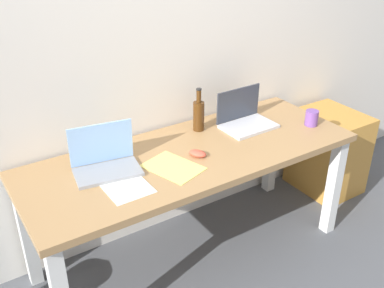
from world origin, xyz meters
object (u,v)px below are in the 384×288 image
(laptop_right, at_px, (245,119))
(beer_bottle, at_px, (199,115))
(computer_mouse, at_px, (197,154))
(filing_cabinet, at_px, (328,152))
(desk, at_px, (192,166))
(laptop_left, at_px, (105,161))
(coffee_mug, at_px, (312,118))

(laptop_right, distance_m, beer_bottle, 0.30)
(computer_mouse, height_order, filing_cabinet, computer_mouse)
(desk, bearing_deg, laptop_right, 13.25)
(desk, relative_size, laptop_left, 5.28)
(desk, bearing_deg, filing_cabinet, 4.12)
(coffee_mug, bearing_deg, laptop_right, 148.33)
(laptop_right, xyz_separation_m, filing_cabinet, (0.82, -0.02, -0.47))
(beer_bottle, bearing_deg, desk, -130.96)
(beer_bottle, relative_size, coffee_mug, 2.80)
(computer_mouse, distance_m, filing_cabinet, 1.36)
(filing_cabinet, bearing_deg, coffee_mug, -156.66)
(beer_bottle, bearing_deg, computer_mouse, -125.08)
(laptop_left, height_order, beer_bottle, beer_bottle)
(desk, xyz_separation_m, laptop_left, (-0.48, 0.08, 0.15))
(laptop_left, distance_m, beer_bottle, 0.68)
(filing_cabinet, bearing_deg, laptop_right, 178.85)
(desk, bearing_deg, computer_mouse, -94.45)
(desk, relative_size, computer_mouse, 18.97)
(desk, bearing_deg, beer_bottle, 49.04)
(desk, xyz_separation_m, coffee_mug, (0.81, -0.11, 0.14))
(laptop_right, height_order, coffee_mug, laptop_right)
(desk, height_order, laptop_right, laptop_right)
(coffee_mug, xyz_separation_m, filing_cabinet, (0.46, 0.20, -0.47))
(coffee_mug, relative_size, filing_cabinet, 0.16)
(laptop_right, bearing_deg, coffee_mug, -31.67)
(laptop_left, xyz_separation_m, laptop_right, (0.94, 0.03, -0.01))
(desk, height_order, filing_cabinet, desk)
(coffee_mug, height_order, filing_cabinet, coffee_mug)
(beer_bottle, height_order, filing_cabinet, beer_bottle)
(desk, xyz_separation_m, beer_bottle, (0.19, 0.21, 0.19))
(beer_bottle, distance_m, filing_cabinet, 1.21)
(beer_bottle, xyz_separation_m, coffee_mug, (0.63, -0.32, -0.05))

